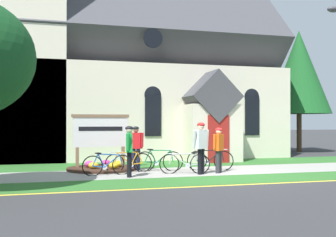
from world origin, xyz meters
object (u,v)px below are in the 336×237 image
cyclist_in_red_jersey (201,144)px  bicycle_red (210,160)px  cyclist_in_green_jersey (219,147)px  cyclist_in_orange_jersey (129,147)px  bicycle_yellow (107,165)px  bicycle_blue (129,162)px  bicycle_black (185,163)px  cyclist_in_white_jersey (136,145)px  church_sign (101,133)px  bicycle_green (159,161)px  roadside_conifer (299,72)px

cyclist_in_red_jersey → bicycle_red: bearing=55.2°
cyclist_in_green_jersey → cyclist_in_orange_jersey: (-3.22, -0.25, 0.05)m
bicycle_yellow → cyclist_in_red_jersey: cyclist_in_red_jersey is taller
bicycle_blue → cyclist_in_red_jersey: cyclist_in_red_jersey is taller
bicycle_black → cyclist_in_white_jersey: bearing=135.8°
bicycle_blue → cyclist_in_orange_jersey: bearing=-99.8°
church_sign → cyclist_in_red_jersey: 4.15m
bicycle_yellow → cyclist_in_green_jersey: bearing=-6.7°
cyclist_in_green_jersey → cyclist_in_orange_jersey: cyclist_in_orange_jersey is taller
cyclist_in_green_jersey → bicycle_green: bearing=148.3°
bicycle_blue → cyclist_in_orange_jersey: cyclist_in_orange_jersey is taller
bicycle_red → bicycle_yellow: bearing=-173.4°
bicycle_red → cyclist_in_green_jersey: size_ratio=1.06×
cyclist_in_white_jersey → cyclist_in_red_jersey: cyclist_in_red_jersey is taller
bicycle_yellow → cyclist_in_green_jersey: (3.85, -0.45, 0.56)m
bicycle_yellow → roadside_conifer: bearing=32.7°
bicycle_red → bicycle_green: bicycle_green is taller
bicycle_yellow → bicycle_black: 2.68m
bicycle_red → cyclist_in_orange_jersey: size_ratio=1.02×
bicycle_black → cyclist_in_green_jersey: 1.32m
bicycle_green → roadside_conifer: roadside_conifer is taller
bicycle_yellow → bicycle_blue: size_ratio=1.00×
roadside_conifer → bicycle_blue: bearing=-147.5°
cyclist_in_orange_jersey → cyclist_in_red_jersey: 2.50m
cyclist_in_green_jersey → cyclist_in_red_jersey: bearing=-165.3°
cyclist_in_green_jersey → roadside_conifer: 12.89m
church_sign → bicycle_blue: (0.84, -1.48, -1.03)m
bicycle_black → church_sign: bearing=138.6°
bicycle_black → cyclist_in_orange_jersey: bearing=-167.8°
cyclist_in_red_jersey → roadside_conifer: bearing=42.6°
bicycle_blue → roadside_conifer: 14.69m
bicycle_yellow → cyclist_in_green_jersey: 3.91m
bicycle_blue → cyclist_in_red_jersey: bearing=-28.8°
bicycle_yellow → church_sign: bearing=89.7°
bicycle_red → cyclist_in_green_jersey: cyclist_in_green_jersey is taller
bicycle_green → cyclist_in_white_jersey: (-0.76, 0.45, 0.57)m
bicycle_blue → bicycle_green: size_ratio=1.00×
bicycle_blue → bicycle_black: (1.82, -0.86, -0.00)m
church_sign → roadside_conifer: bearing=25.6°
bicycle_red → bicycle_green: (-1.90, 0.26, 0.00)m
bicycle_blue → bicycle_black: bicycle_blue is taller
church_sign → bicycle_yellow: size_ratio=1.30×
roadside_conifer → bicycle_red: bearing=-138.8°
bicycle_red → cyclist_in_white_jersey: cyclist_in_white_jersey is taller
cyclist_in_orange_jersey → church_sign: bearing=102.4°
roadside_conifer → cyclist_in_orange_jersey: bearing=-143.7°
bicycle_green → cyclist_in_orange_jersey: bearing=-133.8°
bicycle_blue → cyclist_in_green_jersey: 3.23m
church_sign → bicycle_black: (2.66, -2.34, -1.03)m
cyclist_in_green_jersey → bicycle_blue: bearing=160.6°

